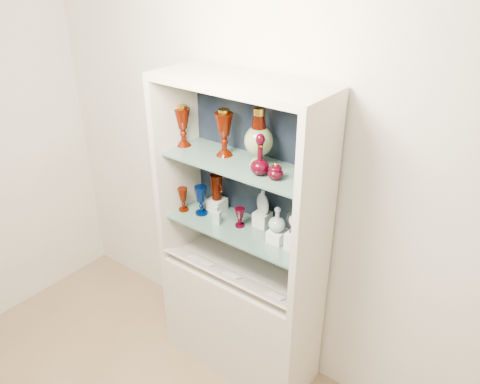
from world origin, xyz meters
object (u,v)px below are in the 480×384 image
Objects in this scene: cobalt_goblet at (201,200)px; flat_flask at (263,201)px; pedestal_lamp_left at (183,126)px; cameo_medallion at (295,222)px; ruby_decanter_b at (316,166)px; clear_square_bottle at (217,215)px; ruby_pitcher at (217,187)px; clear_round_decanter at (277,220)px; enamel_urn at (259,137)px; lidded_bowl at (276,171)px; ruby_goblet_small at (240,217)px; pedestal_lamp_right at (224,133)px; ruby_decanter_a at (260,152)px; ruby_goblet_tall at (183,199)px.

flat_flask is at bearing 16.38° from cobalt_goblet.
cameo_medallion is at bearing -0.09° from pedestal_lamp_left.
cobalt_goblet is (-0.74, -0.04, -0.42)m from ruby_decanter_b.
ruby_pitcher is at bearing 129.24° from clear_square_bottle.
cameo_medallion reaches higher than clear_round_decanter.
enamel_urn reaches higher than lidded_bowl.
lidded_bowl is 0.67m from cobalt_goblet.
cobalt_goblet is at bearing -143.30° from flat_flask.
ruby_pitcher is 0.62m from cameo_medallion.
clear_round_decanter is (0.55, 0.02, 0.05)m from cobalt_goblet.
ruby_goblet_small is at bearing -159.86° from enamel_urn.
cobalt_goblet is at bearing -177.99° from clear_round_decanter.
pedestal_lamp_right is at bearing 175.65° from clear_round_decanter.
cameo_medallion is (0.38, -0.01, 0.11)m from ruby_goblet_small.
enamel_urn reaches higher than ruby_goblet_small.
pedestal_lamp_left reaches higher than flat_flask.
clear_round_decanter is at bearing 0.16° from pedestal_lamp_left.
lidded_bowl is at bearing -155.87° from ruby_decanter_b.
cobalt_goblet is at bearing 176.00° from lidded_bowl.
ruby_decanter_a is 0.30m from ruby_decanter_b.
cobalt_goblet is 0.28m from ruby_goblet_small.
pedestal_lamp_right is 0.59m from ruby_decanter_b.
ruby_goblet_small is at bearing 178.70° from clear_round_decanter.
flat_flask reaches higher than cameo_medallion.
pedestal_lamp_right reaches higher than flat_flask.
flat_flask is (0.34, 0.02, 0.00)m from ruby_pitcher.
pedestal_lamp_left is at bearing 174.38° from ruby_decanter_a.
flat_flask reaches higher than ruby_goblet_small.
lidded_bowl is at bearing -4.00° from cobalt_goblet.
ruby_decanter_a is (0.60, -0.06, 0.00)m from pedestal_lamp_left.
ruby_goblet_tall is at bearing -169.03° from enamel_urn.
pedestal_lamp_left reaches higher than ruby_goblet_tall.
cobalt_goblet is at bearing -7.26° from pedestal_lamp_left.
pedestal_lamp_left is at bearing -173.67° from pedestal_lamp_right.
pedestal_lamp_left is 1.71× the size of clear_round_decanter.
clear_round_decanter is (0.39, -0.03, -0.41)m from pedestal_lamp_right.
ruby_goblet_tall is 1.06× the size of clear_round_decanter.
lidded_bowl is 0.38m from flat_flask.
clear_round_decanter reaches higher than clear_square_bottle.
ruby_decanter_b is 1.20× the size of ruby_goblet_tall.
pedestal_lamp_right reaches higher than lidded_bowl.
clear_square_bottle is at bearing -172.16° from ruby_decanter_b.
ruby_decanter_a is at bearing -5.62° from pedestal_lamp_left.
ruby_goblet_tall is (-0.50, -0.10, -0.50)m from enamel_urn.
pedestal_lamp_left is 0.47m from cobalt_goblet.
ruby_decanter_a is at bearing -149.83° from cameo_medallion.
ruby_goblet_tall reaches higher than clear_square_bottle.
ruby_decanter_a is 0.58m from ruby_pitcher.
flat_flask is at bearing 22.21° from ruby_pitcher.
ruby_decanter_a reaches higher than clear_square_bottle.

